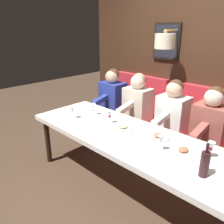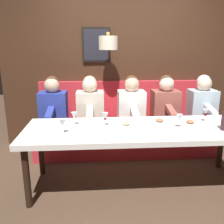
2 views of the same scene
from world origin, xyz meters
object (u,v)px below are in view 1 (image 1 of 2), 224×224
at_px(diner_farthest, 112,94).
at_px(wine_bottle, 205,164).
at_px(wine_glass_1, 211,147).
at_px(diner_middle, 173,110).
at_px(diner_far, 137,101).
at_px(dining_table, 128,139).
at_px(diner_near, 210,121).
at_px(wine_glass_2, 93,107).
at_px(wine_glass_3, 161,140).
at_px(wine_glass_0, 110,115).
at_px(wine_glass_4, 73,110).

distance_m(diner_farthest, wine_bottle, 2.31).
height_order(wine_glass_1, wine_bottle, wine_bottle).
distance_m(diner_middle, diner_far, 0.62).
xyz_separation_m(dining_table, diner_far, (0.88, 0.57, 0.14)).
bearing_deg(dining_table, wine_glass_1, -79.14).
xyz_separation_m(diner_middle, wine_glass_1, (-0.72, -0.82, 0.04)).
relative_size(diner_near, diner_far, 1.00).
bearing_deg(diner_middle, wine_bottle, -138.88).
relative_size(diner_farthest, wine_glass_2, 4.82).
bearing_deg(wine_glass_3, wine_glass_0, 81.09).
xyz_separation_m(dining_table, wine_glass_0, (0.09, 0.38, 0.18)).
relative_size(diner_near, wine_glass_2, 4.82).
relative_size(diner_far, diner_farthest, 1.00).
distance_m(wine_glass_2, wine_glass_3, 1.22).
bearing_deg(wine_glass_1, diner_middle, 48.92).
bearing_deg(wine_glass_0, wine_glass_4, 116.14).
xyz_separation_m(wine_glass_2, wine_glass_3, (-0.18, -1.21, 0.00)).
distance_m(diner_near, wine_bottle, 1.10).
height_order(wine_glass_0, wine_glass_1, same).
distance_m(dining_table, wine_glass_1, 0.90).
height_order(diner_middle, wine_glass_0, diner_middle).
bearing_deg(wine_glass_4, diner_near, -54.10).
height_order(diner_far, wine_glass_0, diner_far).
xyz_separation_m(diner_far, wine_glass_2, (-0.75, 0.18, 0.04)).
bearing_deg(wine_glass_4, diner_farthest, 14.58).
bearing_deg(diner_farthest, wine_glass_4, -165.42).
height_order(diner_far, wine_glass_3, diner_far).
xyz_separation_m(diner_middle, diner_far, (0.00, 0.62, 0.00)).
height_order(wine_glass_1, wine_glass_2, same).
relative_size(diner_near, wine_bottle, 2.64).
distance_m(diner_farthest, wine_glass_2, 0.83).
height_order(diner_farthest, wine_glass_3, diner_farthest).
height_order(diner_farthest, wine_glass_0, diner_farthest).
bearing_deg(wine_bottle, wine_glass_3, 77.93).
relative_size(wine_glass_0, wine_glass_1, 1.00).
bearing_deg(diner_near, diner_far, 90.00).
relative_size(diner_far, wine_bottle, 2.64).
xyz_separation_m(diner_farthest, wine_bottle, (-1.03, -2.06, 0.04)).
height_order(diner_middle, wine_glass_1, diner_middle).
relative_size(diner_middle, wine_glass_1, 4.82).
bearing_deg(wine_glass_2, diner_middle, -46.69).
height_order(diner_middle, wine_glass_4, diner_middle).
xyz_separation_m(diner_middle, wine_bottle, (-1.03, -0.90, 0.04)).
bearing_deg(diner_far, wine_glass_4, 164.87).
relative_size(diner_farthest, wine_glass_4, 4.82).
bearing_deg(wine_bottle, diner_far, 55.80).
bearing_deg(wine_glass_2, diner_farthest, 26.16).
xyz_separation_m(dining_table, wine_glass_3, (-0.05, -0.46, 0.18)).
distance_m(dining_table, wine_glass_4, 0.88).
height_order(wine_glass_0, wine_glass_4, same).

